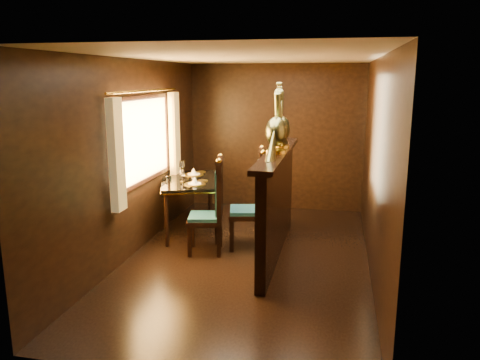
{
  "coord_description": "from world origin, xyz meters",
  "views": [
    {
      "loc": [
        1.07,
        -5.51,
        2.27
      ],
      "look_at": [
        -0.15,
        0.22,
        0.98
      ],
      "focal_mm": 35.0,
      "sensor_mm": 36.0,
      "label": 1
    }
  ],
  "objects_px": {
    "chair_right": "(214,203)",
    "peacock_left": "(276,118)",
    "peacock_right": "(281,117)",
    "chair_left": "(256,196)",
    "dining_table": "(190,184)"
  },
  "relations": [
    {
      "from": "peacock_left",
      "to": "peacock_right",
      "type": "xyz_separation_m",
      "value": [
        0.0,
        0.45,
        -0.03
      ]
    },
    {
      "from": "peacock_right",
      "to": "peacock_left",
      "type": "bearing_deg",
      "value": -90.0
    },
    {
      "from": "chair_left",
      "to": "peacock_left",
      "type": "relative_size",
      "value": 1.61
    },
    {
      "from": "dining_table",
      "to": "chair_right",
      "type": "bearing_deg",
      "value": -72.18
    },
    {
      "from": "chair_right",
      "to": "peacock_left",
      "type": "relative_size",
      "value": 1.52
    },
    {
      "from": "dining_table",
      "to": "peacock_right",
      "type": "bearing_deg",
      "value": -34.15
    },
    {
      "from": "chair_left",
      "to": "peacock_right",
      "type": "height_order",
      "value": "peacock_right"
    },
    {
      "from": "chair_left",
      "to": "peacock_right",
      "type": "distance_m",
      "value": 1.09
    },
    {
      "from": "dining_table",
      "to": "peacock_left",
      "type": "distance_m",
      "value": 1.91
    },
    {
      "from": "dining_table",
      "to": "chair_left",
      "type": "xyz_separation_m",
      "value": [
        1.07,
        -0.44,
        -0.01
      ]
    },
    {
      "from": "chair_left",
      "to": "chair_right",
      "type": "height_order",
      "value": "chair_left"
    },
    {
      "from": "chair_right",
      "to": "peacock_right",
      "type": "distance_m",
      "value": 1.41
    },
    {
      "from": "chair_right",
      "to": "peacock_left",
      "type": "bearing_deg",
      "value": -14.93
    },
    {
      "from": "chair_right",
      "to": "peacock_left",
      "type": "xyz_separation_m",
      "value": [
        0.8,
        -0.05,
        1.11
      ]
    },
    {
      "from": "chair_right",
      "to": "peacock_right",
      "type": "bearing_deg",
      "value": 14.82
    }
  ]
}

